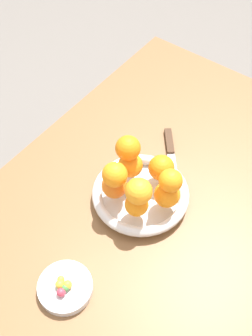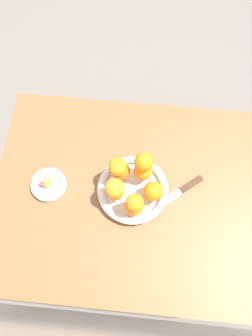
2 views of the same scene
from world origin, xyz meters
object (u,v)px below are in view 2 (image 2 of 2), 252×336
object	(u,v)px
orange_1	(143,171)
orange_8	(115,188)
orange_3	(116,192)
candy_ball_3	(46,185)
candy_dish	(49,185)
candy_ball_4	(42,184)
orange_2	(121,171)
orange_4	(134,206)
orange_5	(134,203)
orange_6	(118,167)
dining_table	(146,203)
candy_ball_5	(49,185)
candy_ball_2	(48,184)
candy_ball_0	(49,180)
fruit_bowl	(133,190)
orange_0	(153,191)
candy_ball_1	(46,181)
orange_7	(144,162)

from	to	relation	value
orange_1	orange_8	xyz separation A→B (m)	(0.09, 0.09, 0.06)
orange_3	candy_ball_3	distance (m)	0.25
candy_dish	orange_3	distance (m)	0.25
orange_8	candy_ball_4	bearing A→B (deg)	-4.32
orange_2	orange_4	distance (m)	0.13
orange_5	orange_6	xyz separation A→B (m)	(0.06, -0.11, 0.00)
dining_table	candy_ball_5	xyz separation A→B (m)	(0.35, -0.00, 0.12)
orange_6	candy_ball_4	xyz separation A→B (m)	(0.26, 0.05, -0.10)
orange_5	candy_ball_4	bearing A→B (deg)	-10.81
candy_ball_2	candy_ball_0	bearing A→B (deg)	-92.40
fruit_bowl	candy_ball_4	size ratio (longest dim) A/B	12.61
candy_ball_2	orange_8	bearing A→B (deg)	174.94
orange_0	candy_ball_2	size ratio (longest dim) A/B	3.30
candy_ball_5	orange_8	bearing A→B (deg)	175.23
orange_5	orange_8	xyz separation A→B (m)	(0.07, -0.04, -0.00)
orange_8	candy_ball_1	world-z (taller)	orange_8
orange_1	fruit_bowl	bearing A→B (deg)	61.67
orange_5	orange_2	bearing A→B (deg)	-65.53
orange_7	orange_6	bearing A→B (deg)	15.77
orange_4	orange_5	xyz separation A→B (m)	(-0.00, 0.00, 0.06)
orange_2	candy_ball_4	bearing A→B (deg)	12.40
candy_ball_0	candy_ball_4	xyz separation A→B (m)	(0.02, 0.02, 0.00)
orange_1	candy_ball_3	size ratio (longest dim) A/B	3.55
orange_2	candy_ball_2	distance (m)	0.26
orange_1	orange_4	distance (m)	0.13
candy_ball_2	candy_ball_4	world-z (taller)	same
orange_4	candy_ball_1	xyz separation A→B (m)	(0.31, -0.07, -0.04)
candy_dish	orange_6	size ratio (longest dim) A/B	2.02
orange_2	candy_ball_2	bearing A→B (deg)	13.10
candy_ball_3	orange_2	bearing A→B (deg)	-166.32
orange_7	candy_ball_3	bearing A→B (deg)	13.03
orange_0	candy_ball_0	distance (m)	0.37
candy_ball_0	candy_ball_4	distance (m)	0.03
candy_dish	candy_ball_5	size ratio (longest dim) A/B	8.69
candy_ball_2	candy_ball_3	distance (m)	0.01
orange_1	orange_5	distance (m)	0.14
candy_ball_2	candy_ball_4	bearing A→B (deg)	3.99
orange_1	candy_ball_3	distance (m)	0.34
orange_0	candy_ball_3	world-z (taller)	orange_0
candy_ball_5	candy_ball_2	bearing A→B (deg)	-22.65
orange_1	orange_7	xyz separation A→B (m)	(0.00, -0.01, 0.06)
candy_dish	candy_ball_3	distance (m)	0.02
candy_ball_5	candy_ball_1	bearing A→B (deg)	-41.58
fruit_bowl	orange_6	bearing A→B (deg)	-34.94
dining_table	orange_3	distance (m)	0.19
orange_6	orange_0	bearing A→B (deg)	157.64
orange_3	orange_5	size ratio (longest dim) A/B	1.02
candy_dish	candy_ball_1	size ratio (longest dim) A/B	6.03
candy_ball_1	orange_2	bearing A→B (deg)	-169.53
orange_5	candy_ball_3	size ratio (longest dim) A/B	3.13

